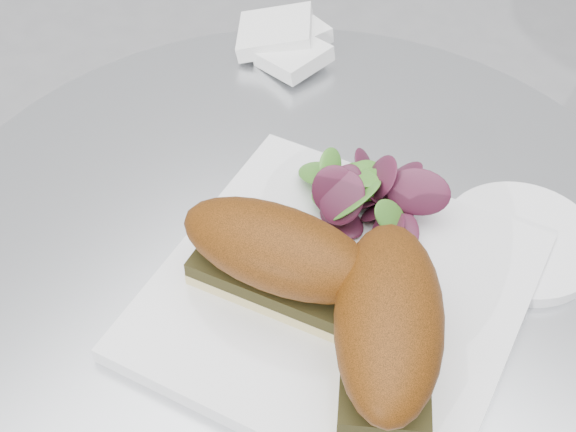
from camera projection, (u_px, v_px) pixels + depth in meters
name	position (u px, v px, depth m)	size (l,w,h in m)	color
table	(295.00, 394.00, 0.89)	(0.70, 0.70, 0.73)	silver
plate	(338.00, 295.00, 0.67)	(0.29, 0.29, 0.02)	white
sandwich_left	(278.00, 256.00, 0.63)	(0.18, 0.10, 0.08)	beige
sandwich_right	(388.00, 325.00, 0.59)	(0.16, 0.19, 0.08)	beige
salad	(367.00, 193.00, 0.71)	(0.11, 0.11, 0.05)	#508E2E
napkin	(284.00, 49.00, 0.91)	(0.11, 0.11, 0.02)	white
saucer	(521.00, 241.00, 0.71)	(0.14, 0.14, 0.01)	white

